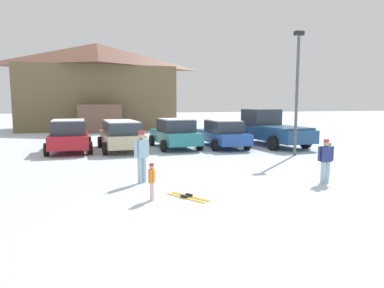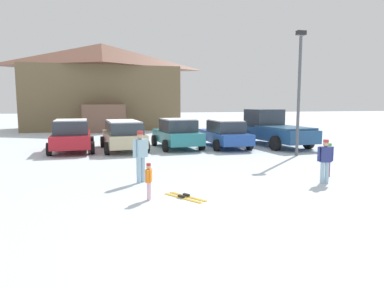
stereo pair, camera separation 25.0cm
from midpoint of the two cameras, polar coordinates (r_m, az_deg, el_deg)
ground at (r=7.62m, az=12.19°, el=-12.93°), size 160.00×160.00×0.00m
ski_lodge at (r=35.08m, az=-14.50°, el=9.36°), size 14.76×9.70×8.26m
parked_red_sedan at (r=19.06m, az=-19.04°, el=1.38°), size 2.40×4.55×1.69m
parked_beige_suv at (r=18.78m, az=-11.02°, el=1.63°), size 2.48×4.90×1.60m
parked_teal_hatchback at (r=19.31m, az=-2.13°, el=1.80°), size 2.51×4.46×1.67m
parked_blue_hatchback at (r=19.70m, az=5.80°, el=1.77°), size 2.13×4.75×1.58m
pickup_truck at (r=21.06m, az=13.49°, el=2.46°), size 2.83×6.07×2.15m
skier_child_in_purple_jacket at (r=12.85m, az=22.39°, el=-2.14°), size 0.30×0.36×1.16m
skier_teen_in_navy_coat at (r=11.69m, az=21.89°, el=-2.30°), size 0.52×0.26×1.41m
skier_adult_in_blue_parka at (r=11.06m, az=-7.94°, el=-1.58°), size 0.51×0.44×1.67m
skier_child_in_orange_jacket at (r=9.09m, az=-6.43°, el=-5.88°), size 0.21×0.35×0.99m
pair_of_skis at (r=9.39m, az=-0.45°, el=-8.80°), size 0.98×1.27×0.08m
lamp_post at (r=17.21m, az=17.82°, el=9.02°), size 0.44×0.24×5.88m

